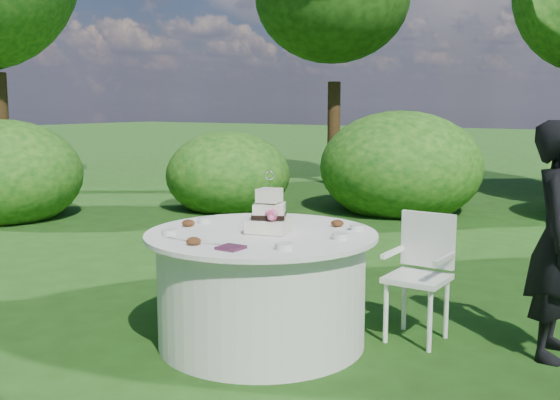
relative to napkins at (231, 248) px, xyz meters
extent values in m
plane|color=#1B3A0F|center=(-0.14, 0.53, -0.78)|extent=(80.00, 80.00, 0.00)
cube|color=#4D213D|center=(0.00, 0.00, 0.00)|extent=(0.14, 0.14, 0.02)
ellipsoid|color=silver|center=(-0.36, 0.06, 0.00)|extent=(0.48, 0.07, 0.01)
imported|color=black|center=(1.58, 1.36, -0.02)|extent=(0.40, 0.58, 1.52)
cylinder|color=white|center=(-0.14, 0.53, -0.41)|extent=(1.40, 1.40, 0.74)
cylinder|color=white|center=(-0.14, 0.53, -0.02)|extent=(1.56, 1.56, 0.03)
cube|color=silver|center=(-0.10, 0.56, 0.04)|extent=(0.33, 0.33, 0.09)
cube|color=white|center=(-0.10, 0.56, 0.14)|extent=(0.28, 0.28, 0.09)
cube|color=white|center=(-0.10, 0.56, 0.24)|extent=(0.17, 0.17, 0.09)
cube|color=black|center=(-0.10, 0.56, 0.11)|extent=(0.29, 0.29, 0.03)
sphere|color=#EA4580|center=(-0.01, 0.46, 0.13)|extent=(0.07, 0.07, 0.07)
cylinder|color=silver|center=(-0.10, 0.56, 0.32)|extent=(0.01, 0.01, 0.05)
torus|color=silver|center=(-0.10, 0.56, 0.38)|extent=(0.07, 0.02, 0.07)
cube|color=silver|center=(0.73, 1.13, -0.34)|extent=(0.39, 0.39, 0.04)
cube|color=silver|center=(0.73, 1.31, -0.10)|extent=(0.39, 0.04, 0.39)
cylinder|color=white|center=(0.57, 0.98, -0.57)|extent=(0.03, 0.03, 0.42)
cylinder|color=white|center=(0.89, 0.98, -0.57)|extent=(0.03, 0.03, 0.42)
cylinder|color=silver|center=(0.58, 1.29, -0.57)|extent=(0.03, 0.03, 0.42)
cylinder|color=white|center=(0.89, 1.29, -0.57)|extent=(0.03, 0.03, 0.42)
cube|color=white|center=(0.55, 1.14, -0.18)|extent=(0.04, 0.35, 0.03)
cube|color=silver|center=(0.92, 1.13, -0.18)|extent=(0.04, 0.35, 0.03)
cylinder|color=silver|center=(0.27, 0.16, 0.01)|extent=(0.10, 0.10, 0.04)
cylinder|color=silver|center=(-0.58, 0.10, 0.01)|extent=(0.10, 0.10, 0.04)
cylinder|color=silver|center=(0.41, 0.60, 0.01)|extent=(0.10, 0.10, 0.04)
cylinder|color=silver|center=(-0.42, 0.95, 0.01)|extent=(0.10, 0.10, 0.04)
cylinder|color=silver|center=(0.37, 0.94, 0.01)|extent=(0.10, 0.10, 0.04)
cylinder|color=silver|center=(-0.68, 0.58, 0.01)|extent=(0.10, 0.10, 0.04)
ellipsoid|color=#562D16|center=(-0.69, 0.41, 0.02)|extent=(0.09, 0.09, 0.05)
ellipsoid|color=#562D16|center=(-0.26, -0.03, 0.02)|extent=(0.09, 0.09, 0.05)
ellipsoid|color=#562D16|center=(0.19, 0.98, 0.02)|extent=(0.09, 0.09, 0.05)
camera|label=1|loc=(2.31, -3.02, 0.85)|focal=42.00mm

